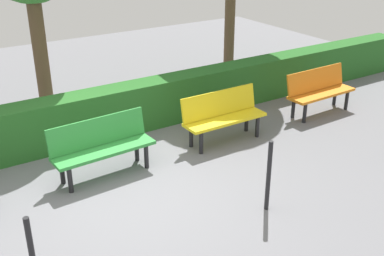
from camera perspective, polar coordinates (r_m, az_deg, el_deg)
ground_plane at (r=6.88m, az=-8.26°, el=-7.47°), size 18.28×18.28×0.00m
bench_orange at (r=9.59m, az=15.02°, el=4.52°), size 1.49×0.50×0.86m
bench_yellow at (r=8.09m, az=3.72°, el=1.64°), size 1.49×0.46×0.86m
bench_green at (r=7.14m, az=-10.78°, el=-1.97°), size 1.55×0.52×0.86m
hedge_row at (r=8.56m, az=-7.59°, el=2.38°), size 14.28×0.51×0.85m
railing_post_mid at (r=6.24m, az=9.18°, el=-5.72°), size 0.06×0.06×1.00m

